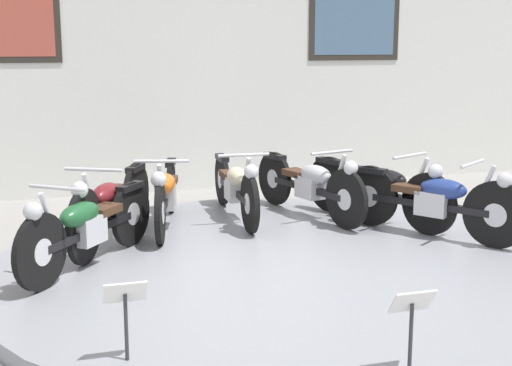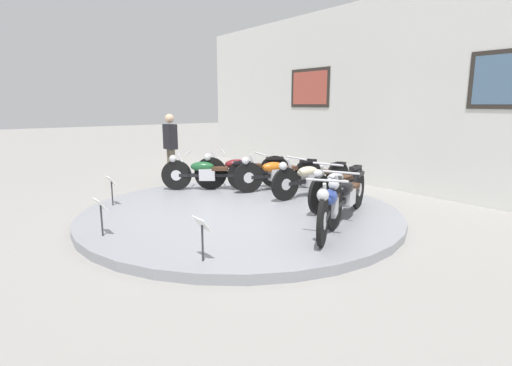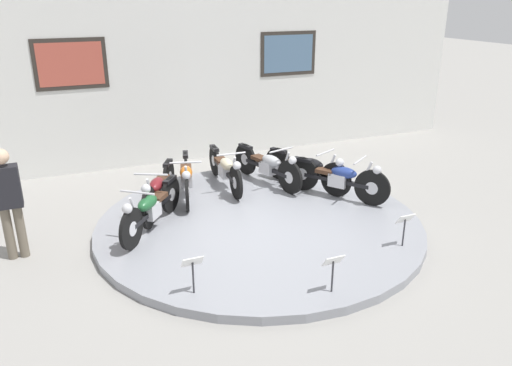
% 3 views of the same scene
% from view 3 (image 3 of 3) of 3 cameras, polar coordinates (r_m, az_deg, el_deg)
% --- Properties ---
extents(ground_plane, '(60.00, 60.00, 0.00)m').
position_cam_3_polar(ground_plane, '(8.21, 0.37, -5.03)').
color(ground_plane, gray).
extents(display_platform, '(5.25, 5.25, 0.13)m').
position_cam_3_polar(display_platform, '(8.19, 0.37, -4.63)').
color(display_platform, gray).
rests_on(display_platform, ground_plane).
extents(back_wall, '(14.00, 0.22, 4.15)m').
position_cam_3_polar(back_wall, '(11.28, -7.84, 12.95)').
color(back_wall, silver).
rests_on(back_wall, ground_plane).
extents(motorcycle_green, '(1.25, 1.58, 0.78)m').
position_cam_3_polar(motorcycle_green, '(7.85, -11.92, -2.73)').
color(motorcycle_green, black).
rests_on(motorcycle_green, display_platform).
extents(motorcycle_maroon, '(0.96, 1.83, 0.81)m').
position_cam_3_polar(motorcycle_maroon, '(8.49, -11.08, -0.68)').
color(motorcycle_maroon, black).
rests_on(motorcycle_maroon, display_platform).
extents(motorcycle_orange, '(0.65, 1.92, 0.78)m').
position_cam_3_polar(motorcycle_orange, '(9.05, -7.97, 0.73)').
color(motorcycle_orange, black).
rests_on(motorcycle_orange, display_platform).
extents(motorcycle_cream, '(0.54, 1.96, 0.78)m').
position_cam_3_polar(motorcycle_cream, '(9.43, -3.53, 1.70)').
color(motorcycle_cream, black).
rests_on(motorcycle_cream, display_platform).
extents(motorcycle_silver, '(0.66, 1.93, 0.79)m').
position_cam_3_polar(motorcycle_silver, '(9.56, 1.38, 2.07)').
color(motorcycle_silver, black).
rests_on(motorcycle_silver, display_platform).
extents(motorcycle_black, '(0.88, 1.82, 0.79)m').
position_cam_3_polar(motorcycle_black, '(9.42, 5.93, 1.67)').
color(motorcycle_black, black).
rests_on(motorcycle_black, display_platform).
extents(motorcycle_blue, '(1.18, 1.67, 0.80)m').
position_cam_3_polar(motorcycle_blue, '(9.01, 9.39, 0.63)').
color(motorcycle_blue, black).
rests_on(motorcycle_blue, display_platform).
extents(info_placard_front_left, '(0.26, 0.11, 0.51)m').
position_cam_3_polar(info_placard_front_left, '(6.16, -7.25, -9.45)').
color(info_placard_front_left, '#333338').
rests_on(info_placard_front_left, display_platform).
extents(info_placard_front_centre, '(0.26, 0.11, 0.51)m').
position_cam_3_polar(info_placard_front_centre, '(6.20, 8.80, -9.30)').
color(info_placard_front_centre, '#333338').
rests_on(info_placard_front_centre, display_platform).
extents(info_placard_front_right, '(0.26, 0.11, 0.51)m').
position_cam_3_polar(info_placard_front_right, '(7.51, 16.65, -4.40)').
color(info_placard_front_right, '#333338').
rests_on(info_placard_front_right, display_platform).
extents(visitor_standing, '(0.36, 0.22, 1.64)m').
position_cam_3_polar(visitor_standing, '(7.74, -26.44, -1.57)').
color(visitor_standing, '#6B6051').
rests_on(visitor_standing, ground_plane).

